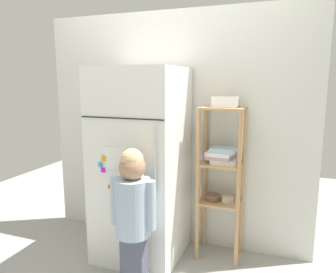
{
  "coord_description": "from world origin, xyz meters",
  "views": [
    {
      "loc": [
        0.97,
        -2.35,
        1.51
      ],
      "look_at": [
        0.09,
        0.02,
        1.06
      ],
      "focal_mm": 34.01,
      "sensor_mm": 36.0,
      "label": 1
    }
  ],
  "objects_px": {
    "refrigerator": "(141,164)",
    "child_standing": "(133,207)",
    "pantry_shelf_unit": "(221,171)",
    "fruit_bin": "(226,103)"
  },
  "relations": [
    {
      "from": "refrigerator",
      "to": "child_standing",
      "type": "xyz_separation_m",
      "value": [
        0.16,
        -0.49,
        -0.17
      ]
    },
    {
      "from": "fruit_bin",
      "to": "child_standing",
      "type": "bearing_deg",
      "value": -127.36
    },
    {
      "from": "pantry_shelf_unit",
      "to": "fruit_bin",
      "type": "xyz_separation_m",
      "value": [
        0.03,
        -0.01,
        0.57
      ]
    },
    {
      "from": "child_standing",
      "to": "pantry_shelf_unit",
      "type": "bearing_deg",
      "value": 54.72
    },
    {
      "from": "child_standing",
      "to": "pantry_shelf_unit",
      "type": "distance_m",
      "value": 0.84
    },
    {
      "from": "pantry_shelf_unit",
      "to": "fruit_bin",
      "type": "bearing_deg",
      "value": -23.37
    },
    {
      "from": "refrigerator",
      "to": "child_standing",
      "type": "relative_size",
      "value": 1.53
    },
    {
      "from": "refrigerator",
      "to": "child_standing",
      "type": "height_order",
      "value": "refrigerator"
    },
    {
      "from": "refrigerator",
      "to": "fruit_bin",
      "type": "height_order",
      "value": "refrigerator"
    },
    {
      "from": "refrigerator",
      "to": "child_standing",
      "type": "bearing_deg",
      "value": -71.61
    }
  ]
}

